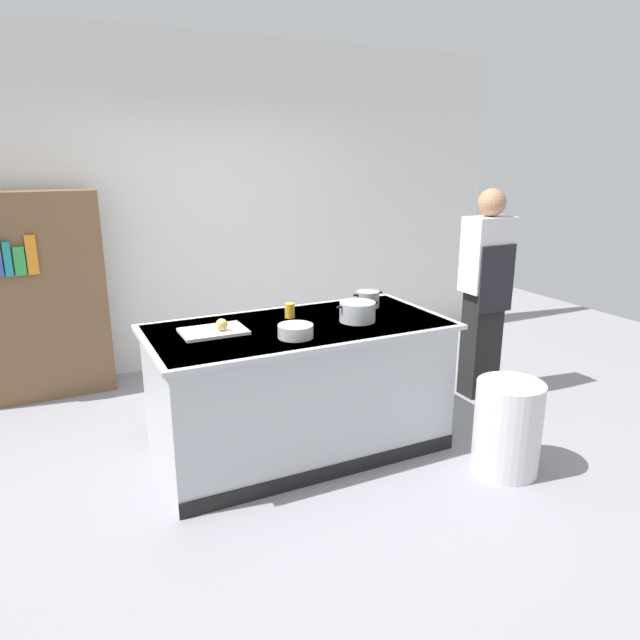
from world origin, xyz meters
name	(u,v)px	position (x,y,z in m)	size (l,w,h in m)	color
ground_plane	(300,448)	(0.00, 0.00, 0.00)	(10.00, 10.00, 0.00)	gray
back_wall	(207,206)	(0.00, 2.10, 1.50)	(6.40, 0.12, 3.00)	white
counter_island	(300,387)	(0.00, 0.00, 0.47)	(1.98, 0.98, 0.90)	#B7BABF
cutting_board	(213,331)	(-0.55, 0.08, 0.91)	(0.40, 0.28, 0.02)	silver
onion	(222,325)	(-0.51, 0.04, 0.96)	(0.08, 0.08, 0.08)	tan
stock_pot	(357,312)	(0.39, -0.09, 0.97)	(0.31, 0.24, 0.13)	#B7BABF
sauce_pan	(368,299)	(0.64, 0.20, 0.96)	(0.23, 0.17, 0.12)	#99999E
mixing_bowl	(296,331)	(-0.13, -0.23, 0.94)	(0.22, 0.22, 0.08)	#B7BABF
juice_cup	(290,310)	(0.01, 0.19, 0.95)	(0.07, 0.07, 0.10)	yellow
trash_bin	(507,427)	(1.07, -0.84, 0.30)	(0.42, 0.42, 0.61)	silver
person_chef	(485,289)	(1.76, 0.22, 0.91)	(0.38, 0.25, 1.72)	black
bookshelf	(34,298)	(-1.55, 1.80, 0.85)	(1.10, 0.31, 1.70)	brown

